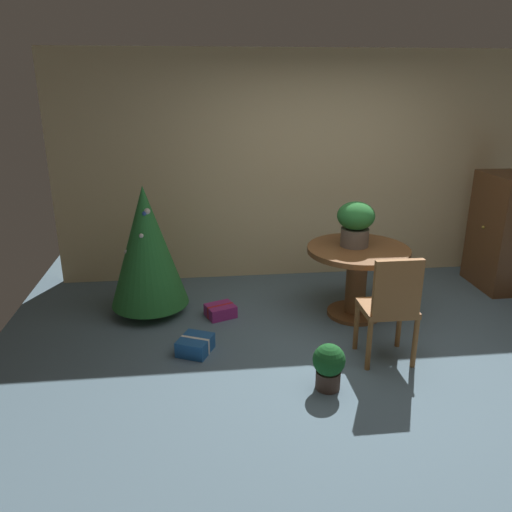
{
  "coord_description": "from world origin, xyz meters",
  "views": [
    {
      "loc": [
        -1.36,
        -3.59,
        2.28
      ],
      "look_at": [
        -0.9,
        0.51,
        0.83
      ],
      "focal_mm": 35.49,
      "sensor_mm": 36.0,
      "label": 1
    }
  ],
  "objects_px": {
    "wooden_chair_near": "(391,304)",
    "wooden_cabinet": "(502,232)",
    "round_dining_table": "(357,268)",
    "gift_box_blue": "(195,345)",
    "potted_plant": "(329,365)",
    "gift_box_purple": "(220,311)",
    "flower_vase": "(356,221)",
    "holiday_tree": "(147,246)"
  },
  "relations": [
    {
      "from": "wooden_chair_near",
      "to": "wooden_cabinet",
      "type": "bearing_deg",
      "value": 38.86
    },
    {
      "from": "round_dining_table",
      "to": "gift_box_blue",
      "type": "bearing_deg",
      "value": -160.35
    },
    {
      "from": "potted_plant",
      "to": "gift_box_purple",
      "type": "bearing_deg",
      "value": 119.67
    },
    {
      "from": "wooden_chair_near",
      "to": "gift_box_blue",
      "type": "relative_size",
      "value": 2.56
    },
    {
      "from": "round_dining_table",
      "to": "gift_box_purple",
      "type": "bearing_deg",
      "value": 175.32
    },
    {
      "from": "wooden_chair_near",
      "to": "potted_plant",
      "type": "bearing_deg",
      "value": -151.18
    },
    {
      "from": "gift_box_blue",
      "to": "potted_plant",
      "type": "height_order",
      "value": "potted_plant"
    },
    {
      "from": "gift_box_blue",
      "to": "wooden_cabinet",
      "type": "height_order",
      "value": "wooden_cabinet"
    },
    {
      "from": "flower_vase",
      "to": "gift_box_blue",
      "type": "relative_size",
      "value": 1.18
    },
    {
      "from": "round_dining_table",
      "to": "wooden_cabinet",
      "type": "xyz_separation_m",
      "value": [
        1.84,
        0.56,
        0.14
      ]
    },
    {
      "from": "gift_box_purple",
      "to": "round_dining_table",
      "type": "bearing_deg",
      "value": -4.68
    },
    {
      "from": "round_dining_table",
      "to": "gift_box_blue",
      "type": "relative_size",
      "value": 2.69
    },
    {
      "from": "wooden_chair_near",
      "to": "holiday_tree",
      "type": "height_order",
      "value": "holiday_tree"
    },
    {
      "from": "gift_box_blue",
      "to": "gift_box_purple",
      "type": "relative_size",
      "value": 1.1
    },
    {
      "from": "gift_box_blue",
      "to": "gift_box_purple",
      "type": "xyz_separation_m",
      "value": [
        0.25,
        0.69,
        -0.01
      ]
    },
    {
      "from": "round_dining_table",
      "to": "flower_vase",
      "type": "distance_m",
      "value": 0.47
    },
    {
      "from": "wooden_chair_near",
      "to": "holiday_tree",
      "type": "distance_m",
      "value": 2.4
    },
    {
      "from": "holiday_tree",
      "to": "potted_plant",
      "type": "xyz_separation_m",
      "value": [
        1.48,
        -1.53,
        -0.51
      ]
    },
    {
      "from": "flower_vase",
      "to": "wooden_cabinet",
      "type": "distance_m",
      "value": 1.95
    },
    {
      "from": "wooden_chair_near",
      "to": "wooden_cabinet",
      "type": "height_order",
      "value": "wooden_cabinet"
    },
    {
      "from": "holiday_tree",
      "to": "gift_box_blue",
      "type": "distance_m",
      "value": 1.17
    },
    {
      "from": "round_dining_table",
      "to": "gift_box_blue",
      "type": "distance_m",
      "value": 1.77
    },
    {
      "from": "gift_box_purple",
      "to": "gift_box_blue",
      "type": "bearing_deg",
      "value": -110.24
    },
    {
      "from": "round_dining_table",
      "to": "potted_plant",
      "type": "xyz_separation_m",
      "value": [
        -0.59,
        -1.24,
        -0.3
      ]
    },
    {
      "from": "flower_vase",
      "to": "holiday_tree",
      "type": "bearing_deg",
      "value": 173.64
    },
    {
      "from": "round_dining_table",
      "to": "wooden_cabinet",
      "type": "distance_m",
      "value": 1.93
    },
    {
      "from": "gift_box_purple",
      "to": "potted_plant",
      "type": "distance_m",
      "value": 1.56
    },
    {
      "from": "wooden_cabinet",
      "to": "holiday_tree",
      "type": "bearing_deg",
      "value": -176.02
    },
    {
      "from": "round_dining_table",
      "to": "wooden_chair_near",
      "type": "bearing_deg",
      "value": -90.0
    },
    {
      "from": "potted_plant",
      "to": "gift_box_blue",
      "type": "bearing_deg",
      "value": 146.93
    },
    {
      "from": "wooden_chair_near",
      "to": "holiday_tree",
      "type": "relative_size",
      "value": 0.72
    },
    {
      "from": "flower_vase",
      "to": "wooden_cabinet",
      "type": "bearing_deg",
      "value": 14.97
    },
    {
      "from": "flower_vase",
      "to": "wooden_chair_near",
      "type": "bearing_deg",
      "value": -88.46
    },
    {
      "from": "holiday_tree",
      "to": "gift_box_blue",
      "type": "relative_size",
      "value": 3.55
    },
    {
      "from": "flower_vase",
      "to": "potted_plant",
      "type": "xyz_separation_m",
      "value": [
        -0.56,
        -1.3,
        -0.77
      ]
    },
    {
      "from": "potted_plant",
      "to": "wooden_cabinet",
      "type": "bearing_deg",
      "value": 36.64
    },
    {
      "from": "wooden_chair_near",
      "to": "gift_box_purple",
      "type": "xyz_separation_m",
      "value": [
        -1.36,
        1.03,
        -0.48
      ]
    },
    {
      "from": "round_dining_table",
      "to": "potted_plant",
      "type": "bearing_deg",
      "value": -115.31
    },
    {
      "from": "wooden_cabinet",
      "to": "wooden_chair_near",
      "type": "bearing_deg",
      "value": -141.14
    },
    {
      "from": "round_dining_table",
      "to": "wooden_cabinet",
      "type": "bearing_deg",
      "value": 16.98
    },
    {
      "from": "round_dining_table",
      "to": "potted_plant",
      "type": "relative_size",
      "value": 2.68
    },
    {
      "from": "round_dining_table",
      "to": "potted_plant",
      "type": "height_order",
      "value": "round_dining_table"
    }
  ]
}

